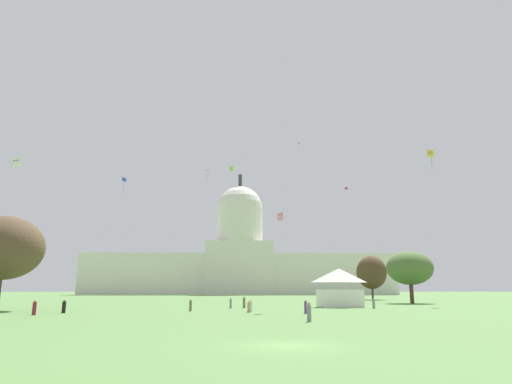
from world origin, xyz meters
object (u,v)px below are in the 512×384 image
at_px(tree_west_near, 4,248).
at_px(kite_lime_mid, 231,169).
at_px(kite_black_low, 414,258).
at_px(kite_violet_high, 299,144).
at_px(tree_east_near, 371,272).
at_px(person_grey_mid_right, 309,313).
at_px(kite_white_mid, 17,161).
at_px(person_olive_deep_crowd, 191,306).
at_px(person_black_back_right, 64,307).
at_px(kite_pink_low, 280,217).
at_px(person_maroon_back_left, 34,308).
at_px(capitol_building, 240,261).
at_px(kite_magenta_high, 206,172).
at_px(person_olive_aisle_center, 244,303).
at_px(person_purple_front_center, 306,307).
at_px(person_grey_lawn_far_right, 374,304).
at_px(kite_blue_mid, 124,180).
at_px(event_tent, 339,288).
at_px(kite_gold_mid, 430,154).
at_px(person_white_edge_east, 251,306).
at_px(person_tan_back_center, 249,307).
at_px(person_grey_near_tree_east, 231,303).
at_px(kite_red_mid, 346,188).
at_px(tree_east_mid, 410,268).

xyz_separation_m(tree_west_near, kite_lime_mid, (29.92, 50.20, 25.31)).
distance_m(kite_black_low, kite_violet_high, 72.29).
bearing_deg(tree_east_near, person_grey_mid_right, -110.14).
height_order(person_grey_mid_right, kite_white_mid, kite_white_mid).
bearing_deg(person_olive_deep_crowd, kite_black_low, -8.72).
bearing_deg(person_black_back_right, kite_pink_low, 160.20).
bearing_deg(person_maroon_back_left, capitol_building, -6.23).
bearing_deg(kite_magenta_high, person_olive_aisle_center, 56.17).
bearing_deg(person_purple_front_center, person_grey_lawn_far_right, -18.61).
bearing_deg(kite_black_low, kite_magenta_high, 121.42).
relative_size(person_olive_deep_crowd, kite_blue_mid, 0.35).
height_order(event_tent, kite_violet_high, kite_violet_high).
height_order(capitol_building, person_black_back_right, capitol_building).
bearing_deg(kite_blue_mid, kite_gold_mid, -108.44).
relative_size(event_tent, kite_gold_mid, 1.91).
xyz_separation_m(person_grey_lawn_far_right, person_purple_front_center, (-12.48, -14.08, 0.04)).
height_order(person_white_edge_east, kite_pink_low, kite_pink_low).
relative_size(person_purple_front_center, kite_gold_mid, 0.42).
bearing_deg(person_olive_aisle_center, person_grey_mid_right, -147.02).
height_order(person_tan_back_center, person_purple_front_center, person_purple_front_center).
bearing_deg(person_grey_mid_right, person_olive_deep_crowd, 123.24).
distance_m(person_white_edge_east, person_black_back_right, 23.56).
bearing_deg(tree_west_near, kite_white_mid, -60.74).
relative_size(person_grey_near_tree_east, person_purple_front_center, 0.98).
relative_size(kite_black_low, kite_pink_low, 4.29).
height_order(person_grey_lawn_far_right, kite_violet_high, kite_violet_high).
xyz_separation_m(person_white_edge_east, kite_blue_mid, (-34.68, 62.24, 32.40)).
xyz_separation_m(person_grey_lawn_far_right, person_black_back_right, (-42.37, -11.57, 0.02)).
relative_size(person_white_edge_east, kite_red_mid, 1.73).
distance_m(tree_east_mid, person_grey_near_tree_east, 42.89).
height_order(kite_red_mid, kite_gold_mid, kite_red_mid).
relative_size(person_black_back_right, person_maroon_back_left, 0.96).
height_order(kite_blue_mid, kite_lime_mid, kite_lime_mid).
distance_m(person_olive_deep_crowd, person_maroon_back_left, 19.00).
bearing_deg(kite_lime_mid, person_black_back_right, -31.67).
bearing_deg(kite_red_mid, person_grey_near_tree_east, -61.33).
height_order(kite_magenta_high, kite_pink_low, kite_magenta_high).
bearing_deg(person_olive_deep_crowd, kite_magenta_high, 43.30).
bearing_deg(tree_east_near, person_grey_lawn_far_right, -106.20).
bearing_deg(kite_blue_mid, kite_white_mid, -165.18).
bearing_deg(kite_blue_mid, person_tan_back_center, -141.27).
height_order(event_tent, kite_blue_mid, kite_blue_mid).
bearing_deg(event_tent, kite_red_mid, 66.66).
bearing_deg(person_purple_front_center, kite_pink_low, 52.23).
xyz_separation_m(person_olive_aisle_center, kite_lime_mid, (-3.28, 40.95, 32.96)).
distance_m(person_maroon_back_left, kite_black_low, 83.06).
height_order(person_grey_lawn_far_right, kite_black_low, kite_black_low).
bearing_deg(person_purple_front_center, kite_white_mid, 113.33).
height_order(person_olive_aisle_center, person_grey_mid_right, person_olive_aisle_center).
distance_m(tree_east_mid, person_purple_front_center, 46.04).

